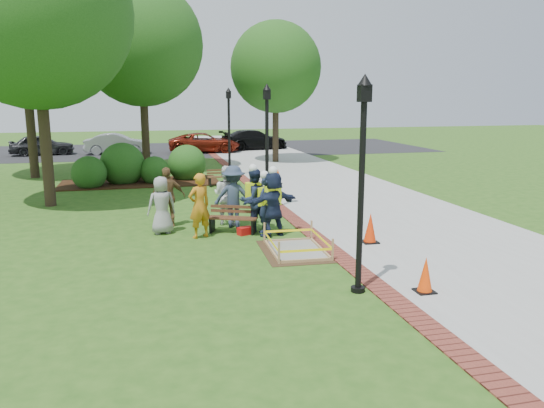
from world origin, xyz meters
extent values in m
plane|color=#285116|center=(0.00, 0.00, 0.00)|extent=(100.00, 100.00, 0.00)
cube|color=#9E9E99|center=(5.00, 10.00, 0.01)|extent=(6.00, 60.00, 0.02)
cube|color=maroon|center=(1.75, 10.00, 0.01)|extent=(0.50, 60.00, 0.03)
cube|color=#381E0F|center=(-3.00, 12.00, 0.02)|extent=(7.00, 3.00, 0.05)
cube|color=black|center=(0.00, 27.00, 0.00)|extent=(36.00, 12.00, 0.01)
cube|color=#47331E|center=(0.84, 0.00, 0.00)|extent=(1.80, 2.37, 0.01)
cube|color=gray|center=(0.84, 0.00, 0.02)|extent=(1.28, 1.85, 0.04)
cube|color=tan|center=(0.84, 0.00, 0.04)|extent=(1.40, 1.98, 0.08)
cube|color=tan|center=(0.84, 0.00, 0.28)|extent=(1.44, 2.01, 0.55)
cube|color=yellow|center=(0.84, 0.00, 0.30)|extent=(1.38, 1.96, 0.06)
cube|color=brown|center=(-0.41, 2.23, 0.43)|extent=(1.46, 0.93, 0.04)
cube|color=brown|center=(-0.32, 2.44, 0.65)|extent=(1.31, 0.58, 0.23)
cube|color=black|center=(-0.41, 2.23, 0.21)|extent=(1.36, 0.93, 0.41)
cube|color=brown|center=(0.51, 10.34, 0.41)|extent=(1.34, 0.44, 0.04)
cube|color=brown|center=(0.50, 10.55, 0.61)|extent=(1.33, 0.09, 0.21)
cube|color=black|center=(0.51, 10.34, 0.19)|extent=(1.22, 0.49, 0.39)
cube|color=black|center=(2.51, -3.38, 0.02)|extent=(0.38, 0.38, 0.05)
cone|color=#F94207|center=(2.51, -3.38, 0.40)|extent=(0.30, 0.30, 0.69)
cube|color=black|center=(2.96, 0.26, 0.03)|extent=(0.42, 0.42, 0.06)
cone|color=red|center=(2.96, 0.26, 0.44)|extent=(0.33, 0.33, 0.77)
cube|color=black|center=(2.98, 10.27, 0.02)|extent=(0.35, 0.35, 0.05)
cone|color=#EC4B07|center=(2.98, 10.27, 0.37)|extent=(0.27, 0.27, 0.64)
cube|color=#B90F0E|center=(-0.10, 1.93, 0.11)|extent=(0.50, 0.40, 0.22)
cylinder|color=black|center=(1.25, -3.00, 1.90)|extent=(0.12, 0.12, 3.80)
cube|color=black|center=(1.25, -3.00, 3.90)|extent=(0.22, 0.22, 0.32)
cone|color=black|center=(1.25, -3.00, 4.15)|extent=(0.28, 0.28, 0.22)
cylinder|color=black|center=(1.25, -3.00, 0.05)|extent=(0.28, 0.28, 0.10)
cylinder|color=black|center=(1.25, 5.00, 1.90)|extent=(0.12, 0.12, 3.80)
cube|color=black|center=(1.25, 5.00, 3.90)|extent=(0.22, 0.22, 0.32)
cone|color=black|center=(1.25, 5.00, 4.15)|extent=(0.28, 0.28, 0.22)
cylinder|color=black|center=(1.25, 5.00, 0.05)|extent=(0.28, 0.28, 0.10)
cylinder|color=black|center=(1.25, 13.00, 1.90)|extent=(0.12, 0.12, 3.80)
cube|color=black|center=(1.25, 13.00, 3.90)|extent=(0.22, 0.22, 0.32)
cone|color=black|center=(1.25, 13.00, 4.15)|extent=(0.28, 0.28, 0.22)
cylinder|color=black|center=(1.25, 13.00, 0.05)|extent=(0.28, 0.28, 0.10)
cylinder|color=#3D2D1E|center=(-6.11, 7.55, 2.72)|extent=(0.39, 0.39, 5.44)
sphere|color=#1C4B15|center=(-6.11, 7.55, 6.61)|extent=(6.48, 6.48, 6.48)
cylinder|color=#3D2D1E|center=(-2.65, 16.01, 2.64)|extent=(0.40, 0.40, 5.29)
sphere|color=#1C4B15|center=(-2.65, 16.01, 6.42)|extent=(6.22, 6.22, 6.22)
cylinder|color=#3D2D1E|center=(4.86, 18.21, 2.26)|extent=(0.36, 0.36, 4.52)
sphere|color=#1C4B15|center=(4.86, 18.21, 5.49)|extent=(5.25, 5.25, 5.25)
cylinder|color=#3D2D1E|center=(-7.92, 14.85, 3.03)|extent=(0.41, 0.41, 6.06)
sphere|color=#1C4B15|center=(-7.92, 14.85, 7.36)|extent=(7.29, 7.29, 7.29)
sphere|color=#1C4B15|center=(-5.09, 11.19, 0.00)|extent=(1.48, 1.48, 1.48)
sphere|color=#1C4B15|center=(-3.74, 12.11, 0.00)|extent=(1.98, 1.98, 1.98)
sphere|color=#1C4B15|center=(-2.34, 11.81, 0.00)|extent=(1.31, 1.31, 1.31)
sphere|color=#1C4B15|center=(-0.84, 12.54, 0.00)|extent=(1.77, 1.77, 1.77)
sphere|color=#1C4B15|center=(-3.37, 13.18, 0.00)|extent=(1.02, 1.02, 1.02)
imported|color=gray|center=(-2.37, 2.62, 0.82)|extent=(0.58, 0.43, 1.64)
imported|color=#BD7316|center=(-1.38, 1.92, 0.90)|extent=(0.68, 0.57, 1.80)
imported|color=silver|center=(-0.41, 3.30, 0.90)|extent=(0.68, 0.65, 1.80)
imported|color=brown|center=(-2.16, 3.43, 0.89)|extent=(0.63, 0.47, 1.79)
imported|color=#2E3B52|center=(-0.26, 2.90, 0.92)|extent=(0.67, 0.52, 1.85)
imported|color=#1B1D47|center=(0.63, 1.61, 0.91)|extent=(0.67, 0.54, 1.82)
cube|color=#CAEA13|center=(0.63, 1.61, 1.17)|extent=(0.42, 0.26, 0.52)
sphere|color=white|center=(0.63, 1.61, 1.85)|extent=(0.25, 0.25, 0.25)
imported|color=#161B39|center=(0.50, 2.11, 0.82)|extent=(0.58, 0.62, 1.63)
cube|color=#CAEA13|center=(0.50, 2.11, 1.05)|extent=(0.42, 0.26, 0.52)
sphere|color=white|center=(0.50, 2.11, 1.66)|extent=(0.25, 0.25, 0.25)
imported|color=#171D3D|center=(0.22, 2.33, 0.90)|extent=(0.67, 0.56, 1.81)
cube|color=#CAEA13|center=(0.22, 2.33, 1.16)|extent=(0.42, 0.26, 0.52)
sphere|color=white|center=(0.22, 2.33, 1.83)|extent=(0.25, 0.25, 0.25)
imported|color=#262629|center=(-9.33, 25.46, 0.00)|extent=(2.55, 4.78, 1.49)
imported|color=gray|center=(-4.50, 24.94, 0.00)|extent=(2.31, 4.75, 1.51)
imported|color=maroon|center=(1.35, 24.58, 0.00)|extent=(2.32, 4.69, 1.49)
imported|color=black|center=(5.17, 25.85, 0.00)|extent=(2.88, 5.08, 1.56)
camera|label=1|loc=(-2.80, -12.37, 3.85)|focal=35.00mm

